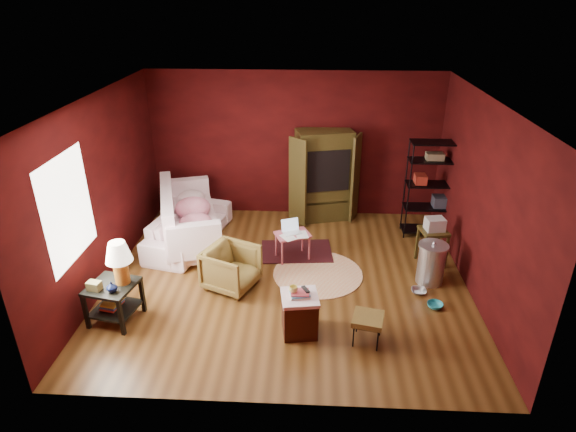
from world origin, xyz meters
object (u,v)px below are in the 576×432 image
sofa (189,222)px  hamper (300,313)px  wire_shelving (432,185)px  armchair (231,266)px  side_table (116,275)px  laptop_desk (292,236)px  tv_armoire (324,174)px

sofa → hamper: bearing=-126.6°
sofa → wire_shelving: size_ratio=1.16×
armchair → side_table: bearing=145.3°
laptop_desk → wire_shelving: 2.69m
sofa → side_table: size_ratio=1.76×
side_table → laptop_desk: side_table is taller
hamper → wire_shelving: 3.75m
sofa → laptop_desk: sofa is taller
hamper → sofa: bearing=130.5°
armchair → hamper: bearing=-109.9°
side_table → armchair: bearing=31.4°
hamper → tv_armoire: bearing=84.4°
tv_armoire → sofa: bearing=-168.4°
wire_shelving → hamper: bearing=-128.1°
hamper → laptop_desk: laptop_desk is taller
hamper → tv_armoire: 3.59m
sofa → laptop_desk: bearing=-91.6°
side_table → laptop_desk: (2.26, 1.74, -0.28)m
armchair → hamper: (1.06, -1.02, -0.06)m
hamper → tv_armoire: size_ratio=0.37×
sofa → laptop_desk: size_ratio=3.04×
laptop_desk → sofa: bearing=142.6°
armchair → side_table: 1.66m
sofa → armchair: (0.98, -1.37, -0.04)m
hamper → laptop_desk: size_ratio=0.97×
armchair → wire_shelving: 3.86m
wire_shelving → laptop_desk: bearing=-157.8°
armchair → tv_armoire: size_ratio=0.41×
side_table → laptop_desk: bearing=37.5°
tv_armoire → armchair: bearing=-133.2°
sofa → side_table: (-0.41, -2.22, 0.30)m
side_table → hamper: bearing=-4.0°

